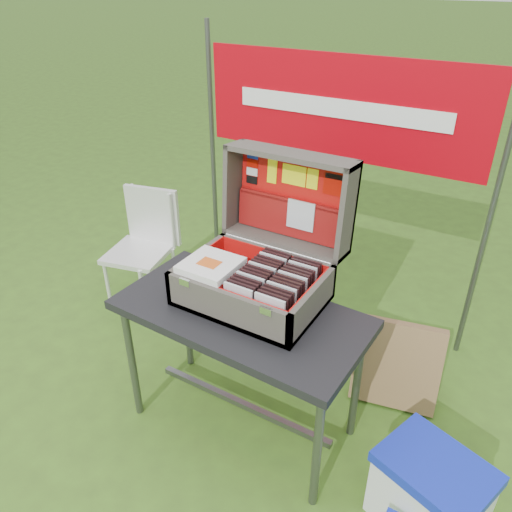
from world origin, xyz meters
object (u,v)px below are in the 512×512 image
Objects in this scene: table at (242,370)px; cooler at (429,494)px; suitcase at (259,237)px; chair at (138,255)px; cardboard_box at (397,365)px.

table is 0.92m from cooler.
suitcase is at bearing -173.88° from cooler.
suitcase is at bearing -30.96° from chair.
table is at bearing -91.54° from suitcase.
cooler is 0.90× the size of cardboard_box.
cooler is (0.90, -0.06, -0.16)m from table.
table reaches higher than cardboard_box.
cooler is at bearing -73.44° from cardboard_box.
suitcase reaches higher than chair.
cardboard_box is at bearing 44.93° from table.
cardboard_box reaches higher than cooler.
suitcase is 1.02m from cardboard_box.
chair is 1.67m from cardboard_box.
cardboard_box is (0.58, 0.39, -0.74)m from suitcase.
table is 1.19m from chair.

